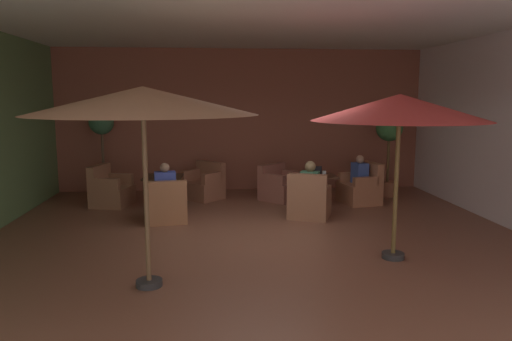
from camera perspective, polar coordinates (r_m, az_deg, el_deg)
ground_plane at (r=7.86m, az=0.29°, el=-8.36°), size 9.06×9.01×0.02m
wall_back_brick at (r=11.99m, az=-1.70°, el=5.94°), size 9.06×0.08×3.44m
ceiling_slab at (r=7.61m, az=0.31°, el=17.60°), size 9.06×9.01×0.06m
cafe_table_front_left at (r=10.26m, az=7.33°, el=-1.32°), size 0.74×0.74×0.67m
armchair_front_left_north at (r=10.76m, az=12.24°, el=-2.10°), size 0.87×0.93×0.89m
armchair_front_left_east at (r=10.89m, az=2.87°, el=-1.91°), size 1.10×1.10×0.78m
armchair_front_left_south at (r=9.32m, az=6.29°, el=-3.66°), size 0.96×0.97×0.88m
cafe_table_front_right at (r=10.23m, az=-10.88°, el=-1.48°), size 0.82×0.82×0.67m
armchair_front_right_north at (r=9.12m, az=-10.56°, el=-4.03°), size 0.83×0.81×0.80m
armchair_front_right_east at (r=11.04m, az=-6.17°, el=-1.76°), size 1.06×1.06×0.83m
armchair_front_right_south at (r=10.72m, az=-16.78°, el=-2.34°), size 0.89×0.94×0.87m
patio_umbrella_tall_red at (r=5.79m, az=-13.17°, el=7.90°), size 2.68×2.68×2.41m
patio_umbrella_center_beige at (r=6.97m, az=16.53°, el=7.03°), size 2.43×2.43×2.33m
potted_tree_left_corner at (r=11.78m, az=-17.63°, el=3.11°), size 0.57×0.57×2.00m
potted_tree_mid_left at (r=11.60m, az=15.37°, el=3.20°), size 0.61×0.61×1.89m
patron_blue_shirt at (r=10.68m, az=12.10°, el=-0.12°), size 0.32×0.39×0.61m
patron_by_window at (r=9.29m, az=6.38°, el=-1.19°), size 0.40×0.34×0.68m
patron_with_friend at (r=9.07m, az=-10.64°, el=-1.47°), size 0.41×0.29×0.65m
iced_drink_cup at (r=10.13m, az=8.03°, el=-0.35°), size 0.08×0.08×0.11m
open_laptop at (r=10.20m, az=6.80°, el=-0.28°), size 0.35×0.28×0.20m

